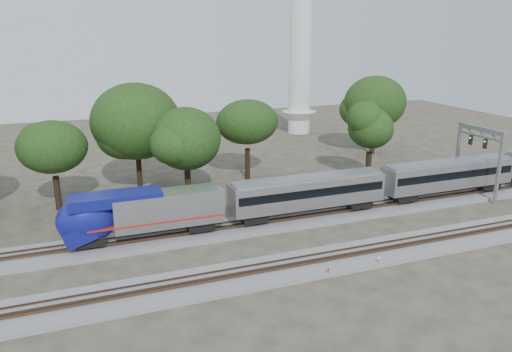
{
  "coord_description": "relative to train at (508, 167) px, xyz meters",
  "views": [
    {
      "loc": [
        -16.47,
        -38.68,
        19.49
      ],
      "look_at": [
        0.27,
        5.0,
        5.77
      ],
      "focal_mm": 35.0,
      "sensor_mm": 36.0,
      "label": 1
    }
  ],
  "objects": [
    {
      "name": "switch_lever",
      "position": [
        -26.34,
        -11.84,
        -3.01
      ],
      "size": [
        0.5,
        0.3,
        0.3
      ],
      "primitive_type": "cube",
      "rotation": [
        0.0,
        0.0,
        0.01
      ],
      "color": "#512D19",
      "rests_on": "ground"
    },
    {
      "name": "tree_4",
      "position": [
        -38.14,
        10.84,
        4.28
      ],
      "size": [
        7.58,
        7.58,
        10.69
      ],
      "color": "black",
      "rests_on": "ground"
    },
    {
      "name": "tree_3",
      "position": [
        -42.98,
        16.37,
        5.69
      ],
      "size": [
        9.01,
        9.01,
        12.7
      ],
      "color": "black",
      "rests_on": "ground"
    },
    {
      "name": "track_far",
      "position": [
        -34.3,
        0.0,
        -2.95
      ],
      "size": [
        160.0,
        5.0,
        0.73
      ],
      "color": "slate",
      "rests_on": "ground"
    },
    {
      "name": "tree_7",
      "position": [
        -4.51,
        22.86,
        5.25
      ],
      "size": [
        8.56,
        8.56,
        12.07
      ],
      "color": "black",
      "rests_on": "ground"
    },
    {
      "name": "switch_stand_white",
      "position": [
        -27.06,
        -12.18,
        -2.56
      ],
      "size": [
        0.29,
        0.07,
        0.93
      ],
      "rotation": [
        0.0,
        0.0,
        -0.14
      ],
      "color": "#512D19",
      "rests_on": "ground"
    },
    {
      "name": "signal_gantry",
      "position": [
        -5.12,
        0.0,
        3.05
      ],
      "size": [
        0.59,
        7.0,
        8.52
      ],
      "color": "gray",
      "rests_on": "ground"
    },
    {
      "name": "tree_6",
      "position": [
        -13.43,
        10.46,
        3.85
      ],
      "size": [
        7.15,
        7.15,
        10.07
      ],
      "color": "black",
      "rests_on": "ground"
    },
    {
      "name": "ground",
      "position": [
        -34.3,
        -6.0,
        -3.16
      ],
      "size": [
        160.0,
        160.0,
        0.0
      ],
      "primitive_type": "plane",
      "color": "#383328",
      "rests_on": "ground"
    },
    {
      "name": "tree_5",
      "position": [
        -28.53,
        16.57,
        4.64
      ],
      "size": [
        7.94,
        7.94,
        11.2
      ],
      "color": "black",
      "rests_on": "ground"
    },
    {
      "name": "train",
      "position": [
        0.0,
        0.0,
        0.0
      ],
      "size": [
        107.16,
        3.06,
        4.51
      ],
      "color": "#B5B8BD",
      "rests_on": "ground"
    },
    {
      "name": "switch_stand_red",
      "position": [
        -32.07,
        -12.38,
        -2.61
      ],
      "size": [
        0.26,
        0.13,
        0.86
      ],
      "rotation": [
        0.0,
        0.0,
        0.39
      ],
      "color": "#512D19",
      "rests_on": "ground"
    },
    {
      "name": "track_near",
      "position": [
        -34.3,
        -10.0,
        -2.95
      ],
      "size": [
        160.0,
        5.0,
        0.73
      ],
      "color": "slate",
      "rests_on": "ground"
    },
    {
      "name": "tree_2",
      "position": [
        -52.57,
        12.81,
        4.04
      ],
      "size": [
        7.34,
        7.34,
        10.35
      ],
      "color": "black",
      "rests_on": "ground"
    }
  ]
}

